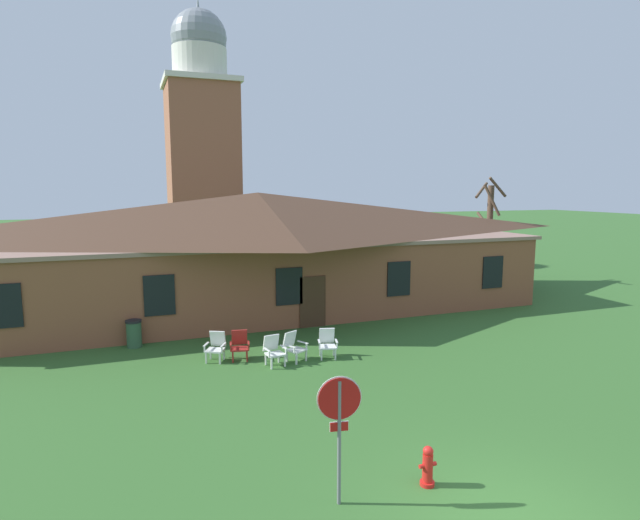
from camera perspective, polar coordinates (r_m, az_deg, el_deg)
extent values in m
cube|color=brown|center=(25.28, -6.79, -1.25)|extent=(24.70, 10.00, 3.20)
cube|color=#926D5E|center=(25.07, -6.86, 2.54)|extent=(25.20, 10.20, 0.16)
pyramid|color=#4C3323|center=(24.99, -6.90, 5.08)|extent=(25.69, 10.40, 2.07)
cube|color=black|center=(20.01, -31.68, -4.38)|extent=(1.10, 0.06, 1.50)
cube|color=black|center=(19.63, -17.38, -3.76)|extent=(1.10, 0.06, 1.50)
cube|color=black|center=(20.48, -3.44, -2.93)|extent=(1.10, 0.06, 1.50)
cube|color=black|center=(22.40, 8.74, -2.07)|extent=(1.10, 0.06, 1.50)
cube|color=black|center=(25.17, 18.61, -1.29)|extent=(1.10, 0.06, 1.50)
cube|color=#422819|center=(20.93, -0.83, -4.67)|extent=(1.10, 0.06, 2.10)
cube|color=#93563D|center=(38.81, -12.83, 8.95)|extent=(4.80, 4.80, 12.86)
cube|color=silver|center=(39.50, -13.14, 18.58)|extent=(5.18, 5.18, 0.36)
cylinder|color=silver|center=(39.76, -13.20, 20.39)|extent=(3.80, 3.80, 2.20)
sphere|color=gray|center=(40.19, -13.29, 22.86)|extent=(3.88, 3.88, 3.88)
cone|color=gray|center=(40.86, -13.40, 26.03)|extent=(0.24, 0.24, 1.00)
cylinder|color=slate|center=(9.65, 2.14, -19.64)|extent=(0.07, 0.07, 2.31)
cylinder|color=white|center=(9.31, 2.15, -15.07)|extent=(0.80, 0.16, 0.81)
cylinder|color=#B71414|center=(9.28, 2.18, -15.13)|extent=(0.75, 0.15, 0.76)
cube|color=#B71414|center=(9.51, 2.15, -17.99)|extent=(0.32, 0.08, 0.16)
cube|color=white|center=(9.52, 2.13, -17.95)|extent=(0.34, 0.08, 0.18)
cube|color=silver|center=(17.15, -11.05, -10.70)|extent=(0.07, 0.07, 0.36)
cube|color=silver|center=(17.30, -12.52, -10.58)|extent=(0.07, 0.07, 0.36)
cube|color=silver|center=(17.55, -10.60, -10.25)|extent=(0.07, 0.07, 0.36)
cube|color=silver|center=(17.69, -12.04, -10.14)|extent=(0.07, 0.07, 0.36)
cube|color=silver|center=(17.36, -11.57, -9.77)|extent=(0.72, 0.71, 0.05)
cube|color=silver|center=(17.55, -11.27, -8.54)|extent=(0.54, 0.41, 0.54)
cube|color=silver|center=(17.19, -10.68, -9.24)|extent=(0.27, 0.44, 0.03)
cube|color=silver|center=(17.08, -10.84, -9.75)|extent=(0.05, 0.05, 0.22)
cube|color=silver|center=(17.37, -12.53, -9.11)|extent=(0.27, 0.44, 0.03)
cube|color=silver|center=(17.26, -12.70, -9.61)|extent=(0.05, 0.05, 0.22)
cube|color=maroon|center=(17.22, -8.09, -10.55)|extent=(0.06, 0.06, 0.36)
cube|color=maroon|center=(17.22, -9.65, -10.58)|extent=(0.06, 0.06, 0.36)
cube|color=maroon|center=(17.64, -8.14, -10.09)|extent=(0.06, 0.06, 0.36)
cube|color=maroon|center=(17.64, -9.65, -10.13)|extent=(0.06, 0.06, 0.36)
cube|color=maroon|center=(17.37, -8.90, -9.69)|extent=(0.63, 0.61, 0.05)
cube|color=maroon|center=(17.58, -8.93, -8.46)|extent=(0.54, 0.28, 0.54)
cube|color=maroon|center=(17.30, -7.94, -9.07)|extent=(0.15, 0.47, 0.03)
cube|color=maroon|center=(17.17, -7.91, -9.58)|extent=(0.05, 0.05, 0.22)
cube|color=maroon|center=(17.29, -9.88, -9.12)|extent=(0.15, 0.47, 0.03)
cube|color=maroon|center=(17.17, -9.87, -9.63)|extent=(0.05, 0.05, 0.22)
cube|color=silver|center=(16.66, -3.92, -11.13)|extent=(0.06, 0.06, 0.36)
cube|color=silver|center=(16.48, -5.39, -11.37)|extent=(0.06, 0.06, 0.36)
cube|color=silver|center=(17.04, -4.59, -10.70)|extent=(0.06, 0.06, 0.36)
cube|color=silver|center=(16.86, -6.03, -10.92)|extent=(0.06, 0.06, 0.36)
cube|color=silver|center=(16.69, -4.99, -10.36)|extent=(0.62, 0.60, 0.05)
cube|color=silver|center=(16.87, -5.46, -9.10)|extent=(0.54, 0.27, 0.54)
cube|color=silver|center=(16.73, -4.06, -9.60)|extent=(0.14, 0.47, 0.03)
cube|color=silver|center=(16.63, -3.80, -10.11)|extent=(0.05, 0.05, 0.22)
cube|color=silver|center=(16.50, -5.89, -9.88)|extent=(0.14, 0.47, 0.03)
cube|color=silver|center=(16.39, -5.65, -10.40)|extent=(0.05, 0.05, 0.22)
cube|color=silver|center=(17.14, -1.55, -10.56)|extent=(0.07, 0.07, 0.36)
cube|color=silver|center=(16.82, -2.64, -10.93)|extent=(0.07, 0.07, 0.36)
cube|color=silver|center=(17.43, -2.63, -10.25)|extent=(0.07, 0.07, 0.36)
cube|color=silver|center=(17.12, -3.72, -10.60)|extent=(0.07, 0.07, 0.36)
cube|color=silver|center=(17.06, -2.64, -9.93)|extent=(0.72, 0.71, 0.05)
cube|color=silver|center=(17.18, -3.40, -8.76)|extent=(0.54, 0.41, 0.54)
cube|color=silver|center=(17.19, -1.91, -9.11)|extent=(0.27, 0.44, 0.03)
cube|color=silver|center=(17.12, -1.51, -9.57)|extent=(0.05, 0.05, 0.22)
cube|color=silver|center=(16.79, -3.29, -9.53)|extent=(0.27, 0.44, 0.03)
cube|color=silver|center=(16.72, -2.89, -10.01)|extent=(0.05, 0.05, 0.22)
cube|color=white|center=(17.25, 1.72, -10.44)|extent=(0.06, 0.06, 0.36)
cube|color=white|center=(17.20, 0.17, -10.49)|extent=(0.06, 0.06, 0.36)
cube|color=white|center=(17.66, 1.54, -9.99)|extent=(0.06, 0.06, 0.36)
cube|color=white|center=(17.62, 0.03, -10.04)|extent=(0.06, 0.06, 0.36)
cube|color=white|center=(17.37, 0.87, -9.60)|extent=(0.66, 0.64, 0.05)
cube|color=white|center=(17.58, 0.76, -8.36)|extent=(0.54, 0.32, 0.54)
cube|color=white|center=(17.32, 1.84, -8.97)|extent=(0.18, 0.47, 0.03)
cube|color=white|center=(17.20, 1.91, -9.48)|extent=(0.05, 0.05, 0.22)
cube|color=white|center=(17.26, -0.09, -9.03)|extent=(0.18, 0.47, 0.03)
cube|color=white|center=(17.14, -0.04, -9.54)|extent=(0.05, 0.05, 0.22)
cylinder|color=brown|center=(32.48, 18.25, 2.75)|extent=(0.36, 0.36, 5.80)
cylinder|color=brown|center=(31.93, 18.53, 6.32)|extent=(1.00, 0.67, 1.89)
cylinder|color=brown|center=(32.65, 17.48, 7.40)|extent=(1.27, 0.70, 0.97)
cylinder|color=brown|center=(32.10, 17.62, 4.28)|extent=(0.18, 1.11, 0.92)
cylinder|color=brown|center=(31.92, 19.11, 7.65)|extent=(1.26, 0.18, 1.19)
cylinder|color=red|center=(10.89, 11.80, -23.07)|extent=(0.28, 0.28, 0.08)
cylinder|color=red|center=(10.73, 11.85, -21.62)|extent=(0.20, 0.20, 0.55)
sphere|color=red|center=(10.57, 11.90, -20.04)|extent=(0.20, 0.20, 0.20)
cylinder|color=red|center=(10.64, 11.22, -21.53)|extent=(0.10, 0.08, 0.08)
cylinder|color=red|center=(10.77, 12.48, -21.20)|extent=(0.10, 0.08, 0.08)
cylinder|color=#335638|center=(19.65, -19.93, -7.79)|extent=(0.52, 0.52, 0.90)
cylinder|color=black|center=(19.53, -20.00, -6.41)|extent=(0.56, 0.56, 0.08)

